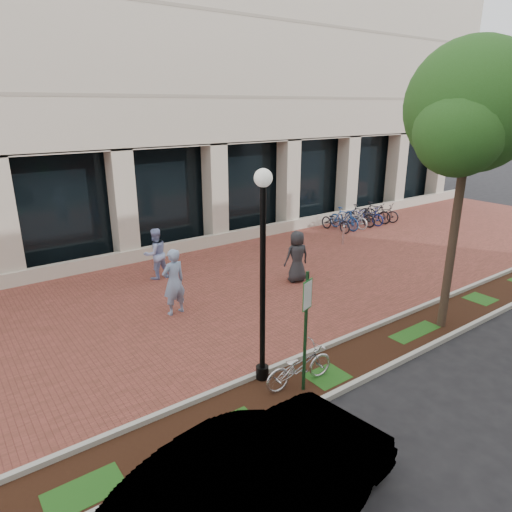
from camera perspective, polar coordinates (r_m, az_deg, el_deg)
ground at (r=15.03m, az=-1.69°, el=-3.89°), size 120.00×120.00×0.00m
brick_plaza at (r=15.03m, az=-1.69°, el=-3.88°), size 40.00×9.00×0.01m
planting_strip at (r=11.52m, az=13.61°, el=-11.78°), size 40.00×1.50×0.01m
curb_plaza_side at (r=11.92m, az=10.87°, el=-10.19°), size 40.00×0.12×0.12m
curb_street_side at (r=11.10m, az=16.62°, el=-12.96°), size 40.00×0.12×0.12m
near_office_building at (r=23.72m, az=-18.44°, el=28.13°), size 40.00×12.12×16.00m
parking_sign at (r=9.18m, az=6.32°, el=-7.72°), size 0.34×0.07×2.65m
lamppost at (r=9.18m, az=0.85°, el=-1.51°), size 0.36×0.36×4.56m
street_tree at (r=12.28m, az=25.25°, el=15.62°), size 3.72×3.10×7.22m
locked_bicycle at (r=9.96m, az=5.44°, el=-13.54°), size 1.72×0.71×0.88m
pedestrian_left at (r=13.02m, az=-10.25°, el=-3.21°), size 0.76×0.55×1.94m
pedestrian_mid at (r=15.86m, az=-12.45°, el=0.28°), size 0.93×0.77×1.77m
pedestrian_right at (r=15.28m, az=5.13°, el=-0.07°), size 0.95×0.72×1.76m
bollard at (r=19.80m, az=10.84°, el=2.63°), size 0.12×0.12×0.85m
bike_rack_cluster at (r=23.06m, az=12.83°, el=4.88°), size 4.21×1.91×1.05m
sedan_near_curb at (r=6.87m, az=-0.20°, el=-27.31°), size 4.87×2.26×1.55m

